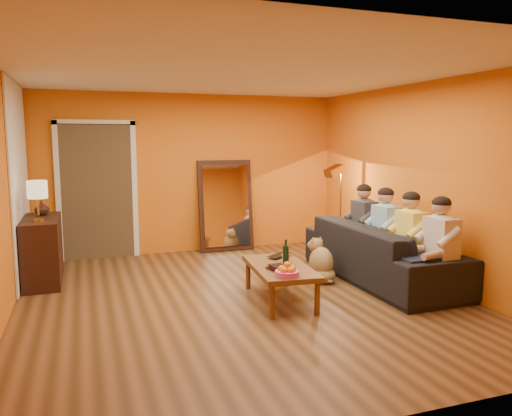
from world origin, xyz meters
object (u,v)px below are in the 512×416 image
object	(u,v)px
dog	(321,260)
wine_bottle	(286,253)
mirror_frame	(226,205)
person_mid_right	(386,233)
person_mid_left	(411,240)
person_far_left	(441,250)
sideboard	(43,250)
person_far_right	(364,226)
vase	(42,208)
tumbler	(286,258)
laptop	(283,256)
sofa	(381,252)
coffee_table	(280,283)
table_lamp	(38,201)
floor_lamp	(340,213)

from	to	relation	value
dog	wine_bottle	distance (m)	1.02
mirror_frame	person_mid_right	distance (m)	2.83
person_mid_left	person_far_left	bearing A→B (deg)	-90.00
sideboard	person_far_right	world-z (taller)	person_far_right
mirror_frame	sideboard	xyz separation A→B (m)	(-2.79, -1.08, -0.34)
vase	tumbler	bearing A→B (deg)	-34.31
wine_bottle	laptop	xyz separation A→B (m)	(0.13, 0.40, -0.14)
sofa	coffee_table	bearing A→B (deg)	103.47
coffee_table	person_far_left	world-z (taller)	person_far_left
sideboard	tumbler	xyz separation A→B (m)	(2.76, -1.63, 0.04)
person_mid_right	tumbler	world-z (taller)	person_mid_right
wine_bottle	laptop	size ratio (longest dim) A/B	0.86
laptop	mirror_frame	bearing A→B (deg)	56.32
person_far_left	tumbler	size ratio (longest dim) A/B	11.53
table_lamp	vase	xyz separation A→B (m)	(0.00, 0.55, -0.16)
vase	laptop	bearing A→B (deg)	-30.38
dog	laptop	size ratio (longest dim) A/B	1.62
dog	person_mid_right	world-z (taller)	person_mid_right
tumbler	vase	world-z (taller)	vase
person_far_right	wine_bottle	size ratio (longest dim) A/B	3.94
dog	vase	size ratio (longest dim) A/B	3.00
dog	laptop	world-z (taller)	dog
dog	person_far_right	bearing A→B (deg)	16.97
sofa	dog	distance (m)	0.81
coffee_table	vase	world-z (taller)	vase
vase	dog	bearing A→B (deg)	-22.52
tumbler	person_far_right	bearing A→B (deg)	29.55
sofa	vase	xyz separation A→B (m)	(-4.24, 1.62, 0.57)
floor_lamp	mirror_frame	bearing A→B (deg)	130.54
table_lamp	coffee_table	world-z (taller)	table_lamp
sideboard	person_mid_left	size ratio (longest dim) A/B	0.97
table_lamp	person_far_left	size ratio (longest dim) A/B	0.42
table_lamp	person_far_right	xyz separation A→B (m)	(4.37, -0.42, -0.49)
vase	person_far_left	bearing A→B (deg)	-30.93
coffee_table	person_mid_right	distance (m)	1.84
mirror_frame	dog	bearing A→B (deg)	-73.64
floor_lamp	person_mid_left	size ratio (longest dim) A/B	1.18
sofa	laptop	xyz separation A→B (m)	(-1.42, -0.03, 0.06)
wine_bottle	vase	distance (m)	3.40
wine_bottle	dog	bearing A→B (deg)	38.97
person_mid_right	table_lamp	bearing A→B (deg)	167.50
mirror_frame	laptop	xyz separation A→B (m)	(0.03, -2.48, -0.33)
vase	sideboard	bearing A→B (deg)	-90.00
table_lamp	tumbler	size ratio (longest dim) A/B	4.82
sofa	sideboard	bearing A→B (deg)	72.11
person_mid_left	person_far_right	distance (m)	1.10
table_lamp	wine_bottle	size ratio (longest dim) A/B	1.65
coffee_table	person_far_right	world-z (taller)	person_far_right
dog	person_mid_right	size ratio (longest dim) A/B	0.48
person_far_left	vase	xyz separation A→B (m)	(-4.37, 2.62, 0.34)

